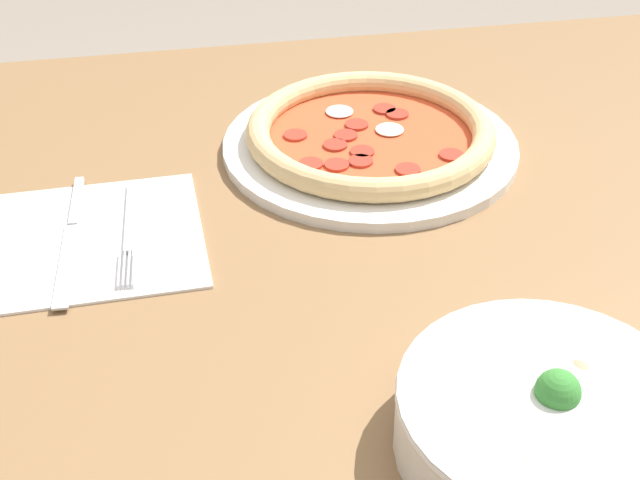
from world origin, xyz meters
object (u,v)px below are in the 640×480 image
at_px(bowl, 545,418).
at_px(pizza, 370,137).
at_px(fork, 129,230).
at_px(knife, 72,233).

bearing_deg(bowl, pizza, -87.67).
distance_m(bowl, fork, 0.43).
bearing_deg(bowl, fork, -49.10).
relative_size(pizza, knife, 1.50).
bearing_deg(knife, bowl, 48.13).
xyz_separation_m(pizza, fork, (0.26, 0.12, -0.01)).
bearing_deg(fork, pizza, 116.60).
xyz_separation_m(pizza, knife, (0.32, 0.11, -0.01)).
bearing_deg(knife, pizza, 111.73).
bearing_deg(fork, knife, -95.12).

